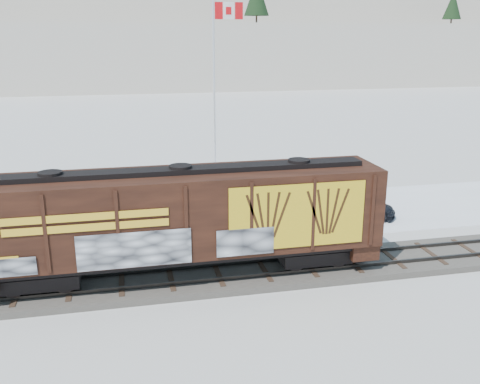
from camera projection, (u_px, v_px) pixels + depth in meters
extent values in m
plane|color=white|center=(263.00, 275.00, 23.16)|extent=(500.00, 500.00, 0.00)
cube|color=#59544C|center=(263.00, 272.00, 23.12)|extent=(50.00, 3.40, 0.28)
cube|color=#33302D|center=(268.00, 274.00, 22.38)|extent=(50.00, 0.10, 0.15)
cube|color=#33302D|center=(259.00, 261.00, 23.73)|extent=(50.00, 0.10, 0.15)
cube|color=white|center=(230.00, 219.00, 30.18)|extent=(40.00, 8.00, 0.03)
cube|color=white|center=(147.00, 54.00, 110.46)|extent=(360.00, 40.00, 12.00)
cube|color=white|center=(140.00, 26.00, 136.87)|extent=(360.00, 40.00, 24.00)
cube|color=white|center=(135.00, 9.00, 168.10)|extent=(360.00, 50.00, 35.00)
cone|color=black|center=(453.00, 5.00, 122.73)|extent=(4.20, 4.20, 6.15)
cube|color=black|center=(42.00, 275.00, 21.06)|extent=(3.00, 2.00, 0.90)
cube|color=black|center=(312.00, 252.00, 23.35)|extent=(3.00, 2.00, 0.90)
cylinder|color=black|center=(12.00, 287.00, 20.13)|extent=(0.90, 0.12, 0.90)
cube|color=black|center=(183.00, 251.00, 22.05)|extent=(16.32, 2.40, 0.25)
cube|color=#37190F|center=(182.00, 211.00, 21.56)|extent=(16.32, 3.00, 3.23)
cube|color=black|center=(181.00, 170.00, 21.08)|extent=(15.02, 0.90, 0.20)
cube|color=gold|center=(298.00, 216.00, 21.02)|extent=(5.55, 0.03, 2.61)
cube|color=gold|center=(87.00, 222.00, 19.29)|extent=(5.88, 0.02, 0.70)
cube|color=silver|center=(135.00, 250.00, 19.95)|extent=(4.24, 0.03, 1.40)
cylinder|color=silver|center=(216.00, 190.00, 35.48)|extent=(0.90, 0.90, 0.20)
cylinder|color=silver|center=(214.00, 100.00, 33.79)|extent=(0.14, 0.14, 12.09)
cube|color=red|center=(219.00, 11.00, 32.34)|extent=(0.50, 0.07, 1.00)
cube|color=white|center=(229.00, 11.00, 32.47)|extent=(0.70, 0.09, 1.00)
cube|color=red|center=(239.00, 11.00, 32.60)|extent=(0.50, 0.07, 1.00)
imported|color=#A9ABB0|center=(130.00, 218.00, 27.62)|extent=(5.17, 2.37, 1.72)
imported|color=white|center=(316.00, 205.00, 30.19)|extent=(4.33, 1.64, 1.41)
imported|color=black|center=(355.00, 206.00, 30.29)|extent=(4.76, 3.40, 1.28)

